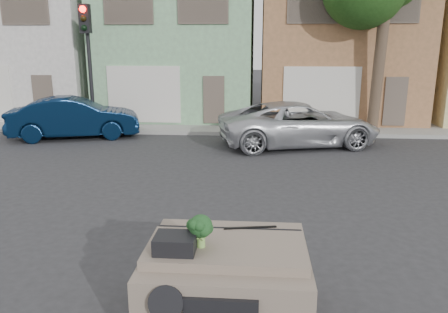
# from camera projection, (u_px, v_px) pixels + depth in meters

# --- Properties ---
(ground_plane) EXTENTS (120.00, 120.00, 0.00)m
(ground_plane) POSITION_uv_depth(u_px,v_px,m) (238.00, 227.00, 8.58)
(ground_plane) COLOR #303033
(ground_plane) RESTS_ON ground
(sidewalk) EXTENTS (40.00, 3.00, 0.15)m
(sidewalk) POSITION_uv_depth(u_px,v_px,m) (250.00, 127.00, 18.71)
(sidewalk) COLOR gray
(sidewalk) RESTS_ON ground
(townhouse_white) EXTENTS (7.20, 8.20, 7.55)m
(townhouse_white) POSITION_uv_depth(u_px,v_px,m) (39.00, 40.00, 22.51)
(townhouse_white) COLOR beige
(townhouse_white) RESTS_ON ground
(townhouse_mint) EXTENTS (7.20, 8.20, 7.55)m
(townhouse_mint) POSITION_uv_depth(u_px,v_px,m) (183.00, 40.00, 21.93)
(townhouse_mint) COLOR #7DAF81
(townhouse_mint) RESTS_ON ground
(townhouse_tan) EXTENTS (7.20, 8.20, 7.55)m
(townhouse_tan) POSITION_uv_depth(u_px,v_px,m) (334.00, 40.00, 21.36)
(townhouse_tan) COLOR #9A6944
(townhouse_tan) RESTS_ON ground
(navy_sedan) EXTENTS (5.09, 3.02, 1.58)m
(navy_sedan) POSITION_uv_depth(u_px,v_px,m) (77.00, 138.00, 16.93)
(navy_sedan) COLOR #071A35
(navy_sedan) RESTS_ON ground
(silver_pickup) EXTENTS (6.10, 3.94, 1.56)m
(silver_pickup) POSITION_uv_depth(u_px,v_px,m) (298.00, 146.00, 15.63)
(silver_pickup) COLOR silver
(silver_pickup) RESTS_ON ground
(traffic_signal) EXTENTS (0.40, 0.40, 5.10)m
(traffic_signal) POSITION_uv_depth(u_px,v_px,m) (89.00, 69.00, 17.63)
(traffic_signal) COLOR black
(traffic_signal) RESTS_ON ground
(tree_near) EXTENTS (4.40, 4.00, 8.50)m
(tree_near) POSITION_uv_depth(u_px,v_px,m) (382.00, 25.00, 16.62)
(tree_near) COLOR #1D4114
(tree_near) RESTS_ON ground
(car_dashboard) EXTENTS (2.00, 1.80, 1.12)m
(car_dashboard) POSITION_uv_depth(u_px,v_px,m) (227.00, 281.00, 5.54)
(car_dashboard) COLOR #7A6B5C
(car_dashboard) RESTS_ON ground
(instrument_hump) EXTENTS (0.48, 0.38, 0.20)m
(instrument_hump) POSITION_uv_depth(u_px,v_px,m) (175.00, 243.00, 5.08)
(instrument_hump) COLOR black
(instrument_hump) RESTS_ON car_dashboard
(wiper_arm) EXTENTS (0.69, 0.15, 0.02)m
(wiper_arm) POSITION_uv_depth(u_px,v_px,m) (250.00, 228.00, 5.74)
(wiper_arm) COLOR black
(wiper_arm) RESTS_ON car_dashboard
(broccoli) EXTENTS (0.36, 0.36, 0.41)m
(broccoli) POSITION_uv_depth(u_px,v_px,m) (201.00, 231.00, 5.17)
(broccoli) COLOR #163818
(broccoli) RESTS_ON car_dashboard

